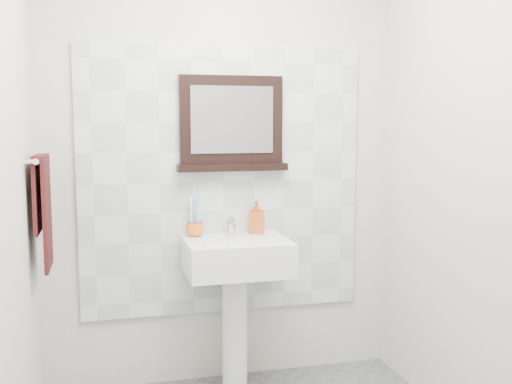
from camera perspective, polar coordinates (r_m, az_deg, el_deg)
back_wall at (r=3.39m, az=-3.18°, el=2.70°), size 2.00×0.01×2.50m
front_wall at (r=1.32m, az=15.84°, el=-3.79°), size 2.00×0.01×2.50m
left_wall at (r=2.26m, az=-23.03°, el=0.19°), size 0.01×2.20×2.50m
right_wall at (r=2.78m, az=22.29°, el=1.34°), size 0.01×2.20×2.50m
splashback at (r=3.39m, az=-3.13°, el=0.99°), size 1.60×0.02×1.50m
pedestal_sink at (r=3.27m, az=-1.89°, el=-7.65°), size 0.55×0.44×0.96m
toothbrush_cup at (r=3.31m, az=-5.86°, el=-3.56°), size 0.10×0.10×0.08m
toothbrushes at (r=3.30m, az=-5.84°, el=-2.11°), size 0.05×0.04×0.21m
soap_dispenser at (r=3.38m, az=0.04°, el=-2.37°), size 0.11×0.11×0.19m
framed_mirror at (r=3.35m, az=-2.36°, el=6.31°), size 0.62×0.11×0.53m
towel_bar at (r=3.02m, az=-19.92°, el=2.97°), size 0.07×0.40×0.03m
hand_towel at (r=3.04m, az=-19.63°, el=-0.99°), size 0.06×0.30×0.55m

